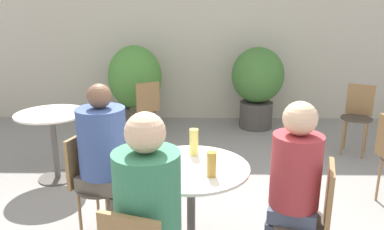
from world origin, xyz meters
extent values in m
cube|color=beige|center=(0.00, 3.80, 1.50)|extent=(10.00, 0.06, 3.00)
cylinder|color=#514C47|center=(-0.02, 0.07, 0.37)|extent=(0.06, 0.06, 0.71)
cylinder|color=silver|center=(-0.02, 0.07, 0.73)|extent=(0.80, 0.80, 0.02)
cylinder|color=#514C47|center=(-1.50, 1.41, 0.01)|extent=(0.40, 0.40, 0.01)
cylinder|color=#514C47|center=(-1.50, 1.41, 0.37)|extent=(0.06, 0.06, 0.71)
cylinder|color=silver|center=(-1.50, 1.41, 0.73)|extent=(0.73, 0.73, 0.02)
cylinder|color=#42382D|center=(-0.72, 0.29, 0.47)|extent=(0.38, 0.38, 0.02)
cylinder|color=olive|center=(-0.80, 0.45, 0.23)|extent=(0.02, 0.02, 0.46)
cylinder|color=olive|center=(-0.87, 0.22, 0.23)|extent=(0.02, 0.02, 0.46)
cylinder|color=olive|center=(-0.57, 0.37, 0.23)|extent=(0.02, 0.02, 0.46)
cylinder|color=olive|center=(-0.64, 0.14, 0.23)|extent=(0.02, 0.02, 0.46)
cube|color=olive|center=(-0.88, 0.35, 0.67)|extent=(0.13, 0.31, 0.39)
cylinder|color=#42382D|center=(0.67, -0.15, 0.47)|extent=(0.38, 0.38, 0.02)
cube|color=olive|center=(0.83, -0.20, 0.67)|extent=(0.13, 0.31, 0.39)
cylinder|color=olive|center=(1.74, 0.97, 0.23)|extent=(0.02, 0.02, 0.46)
cylinder|color=#42382D|center=(1.99, 2.18, 0.47)|extent=(0.38, 0.38, 0.02)
cylinder|color=olive|center=(2.16, 2.23, 0.23)|extent=(0.02, 0.02, 0.46)
cylinder|color=olive|center=(1.95, 2.35, 0.23)|extent=(0.02, 0.02, 0.46)
cylinder|color=olive|center=(2.04, 2.01, 0.23)|extent=(0.02, 0.02, 0.46)
cylinder|color=olive|center=(1.83, 2.13, 0.23)|extent=(0.02, 0.02, 0.46)
cube|color=olive|center=(2.08, 2.33, 0.67)|extent=(0.29, 0.18, 0.39)
cylinder|color=#42382D|center=(-0.71, 2.55, 0.47)|extent=(0.38, 0.38, 0.02)
cylinder|color=olive|center=(-0.75, 2.39, 0.23)|extent=(0.02, 0.02, 0.46)
cylinder|color=olive|center=(-0.54, 2.51, 0.23)|extent=(0.02, 0.02, 0.46)
cylinder|color=olive|center=(-0.88, 2.60, 0.23)|extent=(0.02, 0.02, 0.46)
cylinder|color=olive|center=(-0.66, 2.72, 0.23)|extent=(0.02, 0.02, 0.46)
cube|color=olive|center=(-0.62, 2.41, 0.67)|extent=(0.29, 0.19, 0.39)
cylinder|color=brown|center=(-0.58, 0.16, 0.23)|extent=(0.11, 0.11, 0.45)
cylinder|color=brown|center=(-0.53, 0.32, 0.23)|extent=(0.11, 0.11, 0.45)
cube|color=brown|center=(-0.68, 0.28, 0.53)|extent=(0.42, 0.39, 0.11)
cylinder|color=#384C84|center=(-0.68, 0.28, 0.84)|extent=(0.36, 0.36, 0.51)
sphere|color=brown|center=(-0.68, 0.28, 1.18)|extent=(0.18, 0.18, 0.18)
cylinder|color=#337551|center=(-0.23, -0.59, 0.84)|extent=(0.34, 0.34, 0.52)
sphere|color=#DBAD89|center=(-0.23, -0.59, 1.20)|extent=(0.20, 0.20, 0.20)
cube|color=#42475B|center=(0.63, -0.14, 0.52)|extent=(0.36, 0.34, 0.09)
cylinder|color=#9E2D33|center=(0.63, -0.14, 0.81)|extent=(0.31, 0.31, 0.47)
sphere|color=#DBAD89|center=(0.63, -0.14, 1.15)|extent=(0.21, 0.21, 0.21)
cylinder|color=#B28433|center=(0.11, -0.09, 0.82)|extent=(0.06, 0.06, 0.17)
cylinder|color=#DBC65B|center=(-0.01, 0.28, 0.84)|extent=(0.07, 0.07, 0.20)
cylinder|color=silver|center=(-0.21, -0.03, 0.83)|extent=(0.06, 0.06, 0.18)
cylinder|color=#47423D|center=(-0.92, 3.24, 0.16)|extent=(0.40, 0.40, 0.31)
ellipsoid|color=#4C8938|center=(-0.92, 3.24, 0.79)|extent=(0.80, 0.80, 0.95)
cylinder|color=#47423D|center=(0.92, 3.26, 0.20)|extent=(0.50, 0.50, 0.40)
ellipsoid|color=#427533|center=(0.92, 3.26, 0.82)|extent=(0.78, 0.78, 0.83)
camera|label=1|loc=(0.02, -2.29, 1.78)|focal=35.00mm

